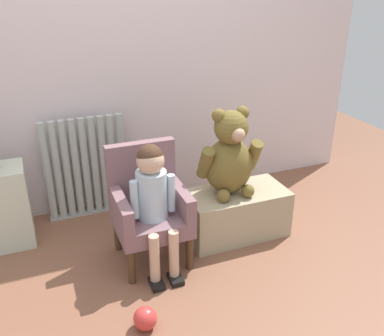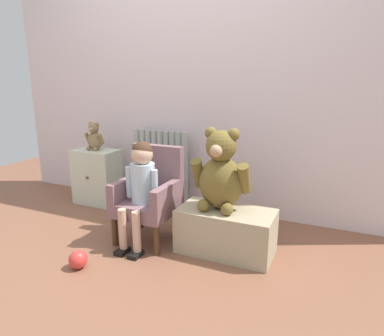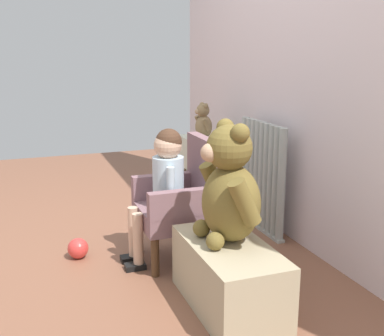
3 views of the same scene
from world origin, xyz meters
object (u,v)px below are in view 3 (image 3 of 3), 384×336
object	(u,v)px
radiator	(262,177)
toy_ball	(78,248)
low_bench	(229,276)
small_teddy_bear	(203,122)
child_armchair	(183,200)
child_figure	(164,176)
large_teddy_bear	(230,189)
small_dresser	(202,172)

from	to	relation	value
radiator	toy_ball	world-z (taller)	radiator
low_bench	small_teddy_bear	bearing A→B (deg)	163.12
child_armchair	child_figure	distance (m)	0.18
child_figure	large_teddy_bear	distance (m)	0.55
radiator	child_figure	distance (m)	0.79
small_teddy_bear	small_dresser	bearing A→B (deg)	-63.69
radiator	low_bench	size ratio (longest dim) A/B	1.10
child_armchair	small_teddy_bear	distance (m)	1.01
small_dresser	child_armchair	distance (m)	0.97
child_armchair	low_bench	bearing A→B (deg)	1.54
toy_ball	large_teddy_bear	bearing A→B (deg)	39.67
child_figure	toy_ball	xyz separation A→B (m)	(-0.20, -0.45, -0.43)
radiator	small_dresser	bearing A→B (deg)	-162.98
low_bench	toy_ball	xyz separation A→B (m)	(-0.78, -0.58, -0.09)
small_dresser	child_figure	bearing A→B (deg)	-33.08
small_teddy_bear	child_armchair	bearing A→B (deg)	-27.84
child_figure	child_armchair	bearing A→B (deg)	90.00
child_armchair	small_dresser	bearing A→B (deg)	152.47
child_figure	large_teddy_bear	size ratio (longest dim) A/B	1.36
child_figure	toy_ball	size ratio (longest dim) A/B	6.40
small_teddy_bear	toy_ball	size ratio (longest dim) A/B	2.22
child_armchair	child_figure	xyz separation A→B (m)	(0.00, -0.11, 0.15)
small_dresser	small_teddy_bear	size ratio (longest dim) A/B	1.99
radiator	large_teddy_bear	xyz separation A→B (m)	(0.79, -0.59, 0.20)
toy_ball	small_dresser	bearing A→B (deg)	123.04
child_figure	radiator	bearing A→B (deg)	109.37
low_bench	small_teddy_bear	size ratio (longest dim) A/B	2.49
child_armchair	toy_ball	size ratio (longest dim) A/B	5.87
toy_ball	small_teddy_bear	bearing A→B (deg)	122.99
small_dresser	low_bench	size ratio (longest dim) A/B	0.80
small_teddy_bear	toy_ball	world-z (taller)	small_teddy_bear
low_bench	small_dresser	bearing A→B (deg)	163.37
radiator	small_teddy_bear	world-z (taller)	small_teddy_bear
small_dresser	radiator	bearing A→B (deg)	17.02
child_armchair	large_teddy_bear	size ratio (longest dim) A/B	1.25
child_figure	small_teddy_bear	world-z (taller)	small_teddy_bear
child_figure	toy_ball	world-z (taller)	child_figure
small_teddy_bear	toy_ball	bearing A→B (deg)	-57.01
radiator	small_dresser	distance (m)	0.63
radiator	large_teddy_bear	bearing A→B (deg)	-36.75
radiator	low_bench	distance (m)	1.06
radiator	small_teddy_bear	distance (m)	0.68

